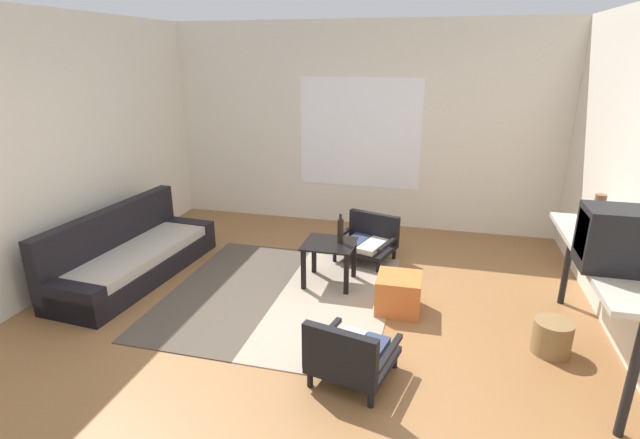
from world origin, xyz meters
name	(u,v)px	position (x,y,z in m)	size (l,w,h in m)	color
ground_plane	(294,335)	(0.00, 0.00, 0.00)	(7.80, 7.80, 0.00)	olive
far_wall_with_window	(360,127)	(0.00, 3.06, 1.35)	(5.60, 0.13, 2.70)	silver
side_wall_left	(35,157)	(-2.66, 0.30, 1.35)	(0.12, 6.60, 2.70)	silver
area_rug	(280,295)	(-0.35, 0.65, 0.01)	(2.17, 2.30, 0.01)	#4C4238
couch	(132,256)	(-2.04, 0.68, 0.23)	(0.86, 2.07, 0.74)	black
coffee_table	(329,252)	(0.06, 1.04, 0.35)	(0.52, 0.49, 0.45)	black
armchair_by_window	(368,240)	(0.34, 1.78, 0.24)	(0.76, 0.69, 0.51)	black
armchair_striped_foreground	(350,355)	(0.58, -0.50, 0.23)	(0.67, 0.69, 0.53)	black
ottoman_orange	(399,293)	(0.81, 0.65, 0.17)	(0.40, 0.40, 0.34)	#D1662D
console_shelf	(602,264)	(2.33, 0.30, 0.80)	(0.42, 1.88, 0.89)	#B2AD9E
crt_television	(623,240)	(2.32, 0.01, 1.10)	(0.52, 0.34, 0.43)	black
clay_vase	(596,223)	(2.33, 0.62, 1.02)	(0.22, 0.22, 0.36)	brown
glass_bottle	(340,230)	(0.16, 1.08, 0.59)	(0.06, 0.06, 0.31)	black
wicker_basket	(552,337)	(2.07, 0.28, 0.14)	(0.30, 0.30, 0.28)	olive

